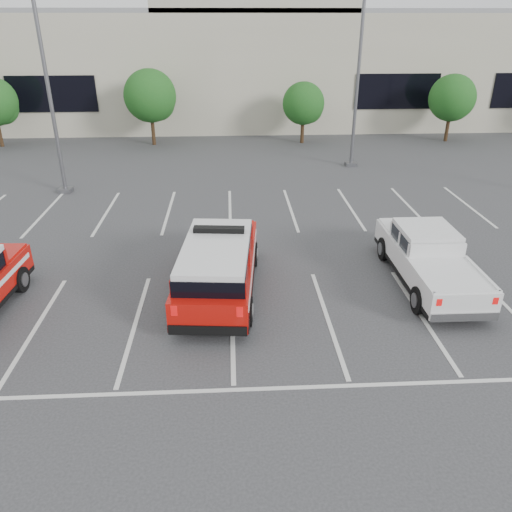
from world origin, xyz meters
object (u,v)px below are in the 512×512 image
(tree_mid_right, at_px, (305,105))
(white_pickup, at_px, (428,263))
(tree_mid_left, at_px, (152,98))
(fire_chief_suv, at_px, (218,269))
(light_pole_mid, at_px, (359,70))
(convention_building, at_px, (229,58))
(tree_right, at_px, (453,99))
(light_pole_left, at_px, (47,80))

(tree_mid_right, bearing_deg, white_pickup, -86.70)
(tree_mid_left, xyz_separation_m, fire_chief_suv, (4.53, -20.40, -2.22))
(light_pole_mid, relative_size, fire_chief_suv, 1.74)
(convention_building, height_order, white_pickup, convention_building)
(tree_right, distance_m, white_pickup, 21.98)
(fire_chief_suv, bearing_deg, light_pole_left, 131.55)
(convention_building, relative_size, white_pickup, 10.85)
(light_pole_left, relative_size, fire_chief_suv, 1.74)
(tree_mid_right, distance_m, tree_right, 10.00)
(tree_right, bearing_deg, convention_building, 146.63)
(light_pole_mid, bearing_deg, white_pickup, -93.10)
(tree_right, distance_m, light_pole_mid, 10.38)
(convention_building, height_order, tree_right, convention_building)
(tree_right, xyz_separation_m, light_pole_left, (-23.09, -10.05, 2.41))
(tree_mid_left, height_order, light_pole_left, light_pole_left)
(tree_mid_left, bearing_deg, convention_building, 62.60)
(convention_building, distance_m, white_pickup, 30.70)
(convention_building, height_order, fire_chief_suv, convention_building)
(light_pole_left, bearing_deg, white_pickup, -34.97)
(light_pole_mid, bearing_deg, tree_mid_left, 153.08)
(convention_building, xyz_separation_m, tree_mid_left, (-5.09, -9.82, -1.68))
(convention_building, distance_m, tree_mid_right, 11.20)
(white_pickup, bearing_deg, light_pole_left, 145.24)
(tree_mid_right, bearing_deg, tree_right, 0.00)
(tree_mid_right, relative_size, fire_chief_suv, 0.68)
(fire_chief_suv, distance_m, white_pickup, 6.64)
(tree_mid_right, xyz_separation_m, white_pickup, (1.15, -20.01, -1.83))
(tree_mid_right, height_order, tree_right, tree_right)
(tree_mid_right, relative_size, white_pickup, 0.72)
(tree_mid_left, xyz_separation_m, white_pickup, (11.15, -20.01, -2.37))
(light_pole_mid, distance_m, white_pickup, 14.69)
(tree_mid_right, relative_size, light_pole_left, 0.39)
(tree_right, bearing_deg, tree_mid_left, 180.00)
(fire_chief_suv, height_order, white_pickup, fire_chief_suv)
(tree_right, bearing_deg, tree_mid_right, -180.00)
(tree_mid_left, distance_m, fire_chief_suv, 21.01)
(tree_mid_left, height_order, tree_mid_right, tree_mid_left)
(tree_mid_left, bearing_deg, white_pickup, -60.87)
(light_pole_left, relative_size, light_pole_mid, 1.00)
(tree_mid_right, height_order, light_pole_left, light_pole_left)
(tree_mid_left, xyz_separation_m, light_pole_mid, (11.91, -6.05, 2.14))
(convention_building, xyz_separation_m, tree_mid_right, (4.91, -9.82, -2.22))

